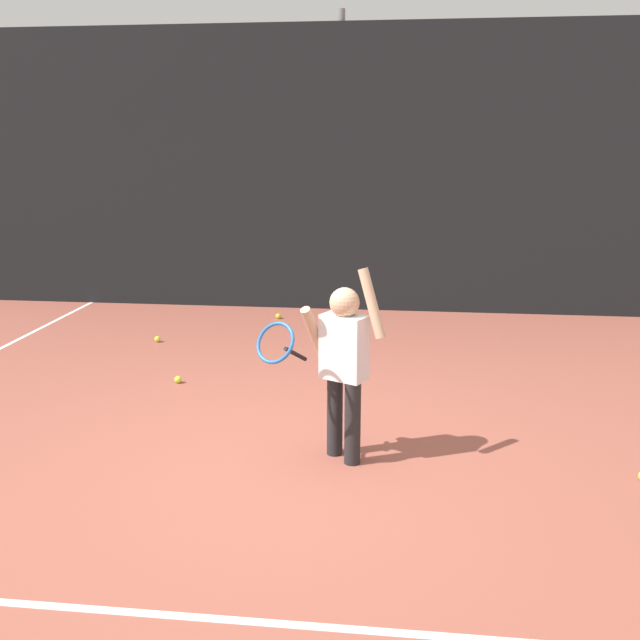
# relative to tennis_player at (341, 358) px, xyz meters

# --- Properties ---
(ground_plane) EXTENTS (20.00, 20.00, 0.00)m
(ground_plane) POSITION_rel_tennis_player_xyz_m (-0.43, -0.13, -0.73)
(ground_plane) COLOR #9E5142
(court_line_baseline) EXTENTS (9.00, 0.05, 0.00)m
(court_line_baseline) POSITION_rel_tennis_player_xyz_m (-0.43, -1.78, -0.72)
(court_line_baseline) COLOR white
(court_line_baseline) RESTS_ON ground
(back_fence_windscreen) EXTENTS (10.61, 0.08, 3.54)m
(back_fence_windscreen) POSITION_rel_tennis_player_xyz_m (-0.43, 4.61, 1.04)
(back_fence_windscreen) COLOR black
(back_fence_windscreen) RESTS_ON ground
(fence_post_1) EXTENTS (0.09, 0.09, 3.69)m
(fence_post_1) POSITION_rel_tennis_player_xyz_m (-0.43, 4.67, 1.12)
(fence_post_1) COLOR slate
(fence_post_1) RESTS_ON ground
(tennis_player) EXTENTS (0.88, 0.55, 1.35)m
(tennis_player) POSITION_rel_tennis_player_xyz_m (0.00, 0.00, 0.00)
(tennis_player) COLOR #232326
(tennis_player) RESTS_ON ground
(tennis_ball_3) EXTENTS (0.07, 0.07, 0.07)m
(tennis_ball_3) POSITION_rel_tennis_player_xyz_m (-1.61, 1.43, -0.69)
(tennis_ball_3) COLOR #CCE033
(tennis_ball_3) RESTS_ON ground
(tennis_ball_4) EXTENTS (0.07, 0.07, 0.07)m
(tennis_ball_4) POSITION_rel_tennis_player_xyz_m (-1.13, 3.95, -0.69)
(tennis_ball_4) COLOR #CCE033
(tennis_ball_4) RESTS_ON ground
(tennis_ball_6) EXTENTS (0.07, 0.07, 0.07)m
(tennis_ball_6) POSITION_rel_tennis_player_xyz_m (-2.26, 2.74, -0.69)
(tennis_ball_6) COLOR #CCE033
(tennis_ball_6) RESTS_ON ground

